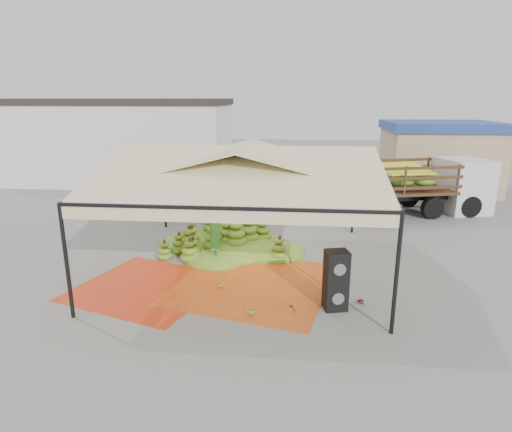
# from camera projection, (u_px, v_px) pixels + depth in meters

# --- Properties ---
(ground) EXTENTS (90.00, 90.00, 0.00)m
(ground) POSITION_uv_depth(u_px,v_px,m) (246.00, 265.00, 14.48)
(ground) COLOR slate
(ground) RESTS_ON ground
(canopy_tent) EXTENTS (8.10, 8.10, 4.00)m
(canopy_tent) POSITION_uv_depth(u_px,v_px,m) (245.00, 168.00, 13.59)
(canopy_tent) COLOR black
(canopy_tent) RESTS_ON ground
(building_white) EXTENTS (14.30, 6.30, 5.40)m
(building_white) POSITION_uv_depth(u_px,v_px,m) (120.00, 141.00, 28.11)
(building_white) COLOR silver
(building_white) RESTS_ON ground
(building_tan) EXTENTS (6.30, 5.30, 4.10)m
(building_tan) POSITION_uv_depth(u_px,v_px,m) (438.00, 156.00, 25.46)
(building_tan) COLOR tan
(building_tan) RESTS_ON ground
(tarp_left) EXTENTS (4.86, 4.75, 0.01)m
(tarp_left) POSITION_uv_depth(u_px,v_px,m) (148.00, 287.00, 12.76)
(tarp_left) COLOR red
(tarp_left) RESTS_ON ground
(tarp_right) EXTENTS (5.38, 5.54, 0.01)m
(tarp_right) POSITION_uv_depth(u_px,v_px,m) (254.00, 283.00, 13.01)
(tarp_right) COLOR #DB5414
(tarp_right) RESTS_ON ground
(banana_heap) EXTENTS (6.68, 5.87, 1.25)m
(banana_heap) POSITION_uv_depth(u_px,v_px,m) (233.00, 234.00, 15.72)
(banana_heap) COLOR #3F7418
(banana_heap) RESTS_ON ground
(hand_yellow_a) EXTENTS (0.47, 0.43, 0.18)m
(hand_yellow_a) POSITION_uv_depth(u_px,v_px,m) (291.00, 305.00, 11.45)
(hand_yellow_a) COLOR #AD8022
(hand_yellow_a) RESTS_ON ground
(hand_yellow_b) EXTENTS (0.46, 0.38, 0.21)m
(hand_yellow_b) POSITION_uv_depth(u_px,v_px,m) (218.00, 284.00, 12.75)
(hand_yellow_b) COLOR #BB8B25
(hand_yellow_b) RESTS_ON ground
(hand_red_a) EXTENTS (0.42, 0.35, 0.19)m
(hand_red_a) POSITION_uv_depth(u_px,v_px,m) (339.00, 290.00, 12.33)
(hand_red_a) COLOR #5C2D15
(hand_red_a) RESTS_ON ground
(hand_red_b) EXTENTS (0.39, 0.32, 0.17)m
(hand_red_b) POSITION_uv_depth(u_px,v_px,m) (358.00, 301.00, 11.72)
(hand_red_b) COLOR #591E14
(hand_red_b) RESTS_ON ground
(hand_green) EXTENTS (0.53, 0.50, 0.19)m
(hand_green) POSITION_uv_depth(u_px,v_px,m) (249.00, 310.00, 11.20)
(hand_green) COLOR #477919
(hand_green) RESTS_ON ground
(hanging_bunches) EXTENTS (3.24, 0.24, 0.20)m
(hanging_bunches) POSITION_uv_depth(u_px,v_px,m) (230.00, 187.00, 14.05)
(hanging_bunches) COLOR #4B811A
(hanging_bunches) RESTS_ON ground
(speaker_stack) EXTENTS (0.69, 0.63, 1.63)m
(speaker_stack) POSITION_uv_depth(u_px,v_px,m) (336.00, 280.00, 11.26)
(speaker_stack) COLOR black
(speaker_stack) RESTS_ON ground
(banana_leaves) EXTENTS (0.96, 1.36, 3.70)m
(banana_leaves) POSITION_uv_depth(u_px,v_px,m) (215.00, 260.00, 14.91)
(banana_leaves) COLOR #20701D
(banana_leaves) RESTS_ON ground
(vendor) EXTENTS (0.63, 0.49, 1.55)m
(vendor) POSITION_uv_depth(u_px,v_px,m) (241.00, 216.00, 17.51)
(vendor) COLOR gray
(vendor) RESTS_ON ground
(truck_left) EXTENTS (7.80, 4.55, 2.54)m
(truck_left) POSITION_uv_depth(u_px,v_px,m) (241.00, 178.00, 21.53)
(truck_left) COLOR #452617
(truck_left) RESTS_ON ground
(truck_right) EXTENTS (7.95, 4.37, 2.59)m
(truck_right) POSITION_uv_depth(u_px,v_px,m) (416.00, 181.00, 20.58)
(truck_right) COLOR #452E17
(truck_right) RESTS_ON ground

